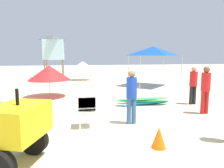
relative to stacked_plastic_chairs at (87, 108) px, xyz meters
name	(u,v)px	position (x,y,z in m)	size (l,w,h in m)	color
ground	(120,135)	(0.81, -0.72, -0.60)	(80.00, 80.00, 0.00)	beige
stacked_plastic_chairs	(87,108)	(0.00, 0.00, 0.00)	(0.48, 0.48, 1.02)	white
surfboard_pile	(144,101)	(2.56, 2.37, -0.44)	(2.59, 0.80, 0.32)	#268CCC
lifeguard_near_left	(132,93)	(1.37, 0.15, 0.35)	(0.32, 0.32, 1.66)	#33598C
lifeguard_near_center	(206,87)	(4.26, 0.73, 0.38)	(0.32, 0.32, 1.71)	red
lifeguard_far_right	(193,83)	(4.67, 2.15, 0.33)	(0.32, 0.32, 1.63)	black
popup_canopy	(153,51)	(5.04, 7.68, 1.79)	(2.81, 2.81, 2.71)	#B2B2B7
lifeguard_tower	(54,47)	(-2.07, 14.08, 2.23)	(1.98, 1.98, 3.95)	olive
beach_umbrella_left	(49,73)	(-1.54, 4.93, 0.63)	(2.12, 2.12, 1.60)	beige
beach_umbrella_mid	(83,65)	(0.44, 11.98, 0.65)	(1.97, 1.97, 1.60)	beige
traffic_cone_near	(159,137)	(1.52, -1.61, -0.36)	(0.34, 0.34, 0.49)	orange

